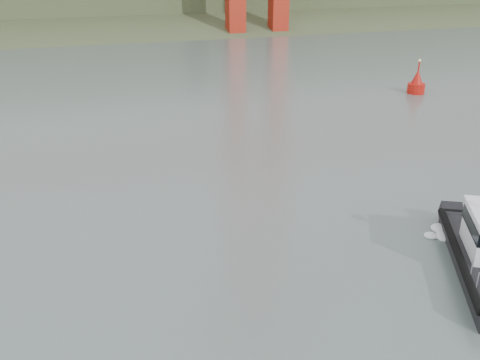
# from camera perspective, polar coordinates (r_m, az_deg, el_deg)

# --- Properties ---
(ground) EXTENTS (400.00, 400.00, 0.00)m
(ground) POSITION_cam_1_polar(r_m,az_deg,el_deg) (25.48, 7.00, -12.14)
(ground) COLOR slate
(ground) RESTS_ON ground
(nav_buoy) EXTENTS (1.88, 1.88, 3.91)m
(nav_buoy) POSITION_cam_1_polar(r_m,az_deg,el_deg) (61.69, 18.32, 9.72)
(nav_buoy) COLOR #AF130C
(nav_buoy) RESTS_ON ground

